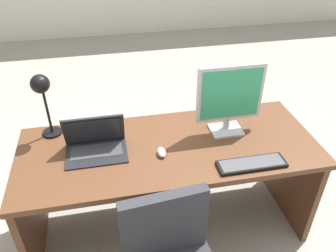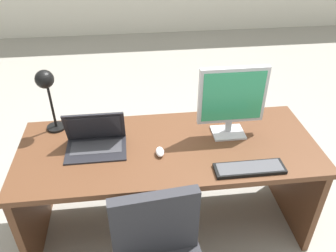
{
  "view_description": "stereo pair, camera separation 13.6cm",
  "coord_description": "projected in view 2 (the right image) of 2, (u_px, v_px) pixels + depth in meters",
  "views": [
    {
      "loc": [
        -0.33,
        -1.6,
        1.98
      ],
      "look_at": [
        0.0,
        0.04,
        0.84
      ],
      "focal_mm": 36.59,
      "sensor_mm": 36.0,
      "label": 1
    },
    {
      "loc": [
        -0.2,
        -1.62,
        1.98
      ],
      "look_at": [
        0.0,
        0.04,
        0.84
      ],
      "focal_mm": 36.59,
      "sensor_mm": 36.0,
      "label": 2
    }
  ],
  "objects": [
    {
      "name": "desk_lamp",
      "position": [
        47.0,
        87.0,
        2.02
      ],
      "size": [
        0.12,
        0.14,
        0.42
      ],
      "color": "black",
      "rests_on": "desk"
    },
    {
      "name": "keyboard",
      "position": [
        249.0,
        168.0,
        1.87
      ],
      "size": [
        0.39,
        0.12,
        0.02
      ],
      "color": "black",
      "rests_on": "desk"
    },
    {
      "name": "desk",
      "position": [
        168.0,
        166.0,
        2.22
      ],
      "size": [
        1.8,
        0.73,
        0.72
      ],
      "color": "#56331E",
      "rests_on": "ground"
    },
    {
      "name": "mouse",
      "position": [
        160.0,
        152.0,
        1.98
      ],
      "size": [
        0.05,
        0.09,
        0.04
      ],
      "color": "silver",
      "rests_on": "desk"
    },
    {
      "name": "laptop",
      "position": [
        95.0,
        136.0,
        2.02
      ],
      "size": [
        0.35,
        0.24,
        0.22
      ],
      "color": "black",
      "rests_on": "desk"
    },
    {
      "name": "ground",
      "position": [
        152.0,
        115.0,
        3.7
      ],
      "size": [
        12.0,
        12.0,
        0.0
      ],
      "primitive_type": "plane",
      "color": "gray"
    },
    {
      "name": "monitor",
      "position": [
        232.0,
        98.0,
        2.02
      ],
      "size": [
        0.41,
        0.16,
        0.45
      ],
      "color": "#B7BABF",
      "rests_on": "desk"
    }
  ]
}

